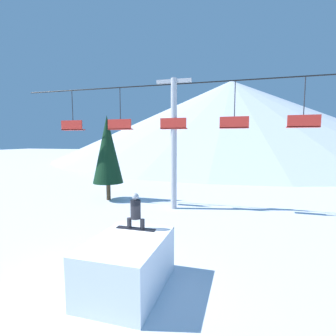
{
  "coord_description": "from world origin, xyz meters",
  "views": [
    {
      "loc": [
        3.72,
        -7.28,
        4.78
      ],
      "look_at": [
        0.25,
        4.65,
        3.45
      ],
      "focal_mm": 28.0,
      "sensor_mm": 36.0,
      "label": 1
    }
  ],
  "objects": [
    {
      "name": "ground_plane",
      "position": [
        0.0,
        0.0,
        0.0
      ],
      "size": [
        220.0,
        220.0,
        0.0
      ],
      "primitive_type": "plane",
      "color": "white"
    },
    {
      "name": "mountain_ridge",
      "position": [
        0.0,
        65.32,
        10.12
      ],
      "size": [
        88.97,
        88.97,
        20.25
      ],
      "color": "silver",
      "rests_on": "ground_plane"
    },
    {
      "name": "snow_ramp",
      "position": [
        0.25,
        0.02,
        0.82
      ],
      "size": [
        2.21,
        3.26,
        1.65
      ],
      "color": "white",
      "rests_on": "ground_plane"
    },
    {
      "name": "snowboarder",
      "position": [
        0.12,
        1.01,
        2.28
      ],
      "size": [
        1.43,
        0.36,
        1.29
      ],
      "color": "black",
      "rests_on": "snow_ramp"
    },
    {
      "name": "chairlift",
      "position": [
        -0.92,
        10.04,
        5.33
      ],
      "size": [
        23.39,
        0.44,
        8.88
      ],
      "color": "#B2B2B7",
      "rests_on": "ground_plane"
    },
    {
      "name": "pine_tree_near",
      "position": [
        -6.62,
        11.18,
        4.02
      ],
      "size": [
        2.38,
        2.38,
        6.69
      ],
      "color": "#4C3823",
      "rests_on": "ground_plane"
    }
  ]
}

